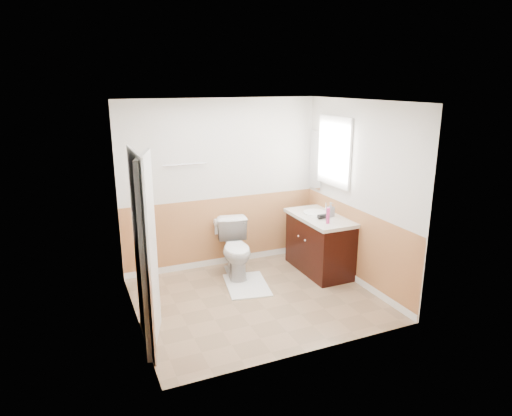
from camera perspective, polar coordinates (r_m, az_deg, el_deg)
name	(u,v)px	position (r m, az deg, el deg)	size (l,w,h in m)	color
floor	(257,299)	(5.90, 0.07, -11.54)	(3.00, 3.00, 0.00)	#8C7051
ceiling	(257,101)	(5.25, 0.08, 13.51)	(3.00, 3.00, 0.00)	white
wall_back	(222,185)	(6.62, -4.41, 3.01)	(3.00, 3.00, 0.00)	silver
wall_front	(310,239)	(4.33, 6.93, -4.00)	(3.00, 3.00, 0.00)	silver
wall_left	(131,221)	(5.06, -15.72, -1.57)	(3.00, 3.00, 0.00)	silver
wall_right	(358,194)	(6.17, 12.97, 1.71)	(3.00, 3.00, 0.00)	silver
wainscot_back	(223,233)	(6.81, -4.24, -3.17)	(3.00, 3.00, 0.00)	#C3834E
wainscot_front	(307,309)	(4.65, 6.55, -12.68)	(3.00, 3.00, 0.00)	#C3834E
wainscot_left	(137,283)	(5.33, -14.99, -9.28)	(2.60, 2.60, 0.00)	#C3834E
wainscot_right	(354,247)	(6.38, 12.47, -4.84)	(2.60, 2.60, 0.00)	#C3834E
toilet	(236,249)	(6.44, -2.57, -5.25)	(0.45, 0.78, 0.80)	white
bath_mat	(247,285)	(6.24, -1.18, -9.82)	(0.55, 0.80, 0.02)	silver
vanity_cabinet	(320,245)	(6.64, 8.13, -4.72)	(0.55, 1.10, 0.80)	black
vanity_knob_left	(305,240)	(6.36, 6.33, -4.14)	(0.03, 0.03, 0.03)	silver
vanity_knob_right	(299,236)	(6.52, 5.46, -3.60)	(0.03, 0.03, 0.03)	white
countertop	(320,218)	(6.50, 8.19, -1.22)	(0.60, 1.15, 0.05)	beige
sink_basin	(315,213)	(6.61, 7.61, -0.58)	(0.36, 0.36, 0.02)	white
faucet	(326,207)	(6.69, 8.95, 0.09)	(0.02, 0.02, 0.14)	white
lotion_bottle	(328,216)	(6.13, 9.19, -0.98)	(0.05, 0.05, 0.22)	#C23275
soap_dispenser	(330,209)	(6.48, 9.50, -0.17)	(0.09, 0.09, 0.20)	gray
hair_dryer_body	(323,216)	(6.35, 8.52, -1.07)	(0.07, 0.07, 0.14)	black
hair_dryer_handle	(318,217)	(6.40, 7.96, -1.19)	(0.03, 0.03, 0.07)	black
mirror_panel	(316,160)	(6.99, 7.66, 6.12)	(0.02, 0.35, 0.90)	silver
window_frame	(334,152)	(6.53, 9.99, 7.12)	(0.04, 0.80, 1.00)	white
window_glass	(335,152)	(6.54, 10.11, 7.13)	(0.01, 0.70, 0.90)	white
door	(149,253)	(4.72, -13.53, -5.61)	(0.05, 0.80, 2.04)	white
door_frame	(141,253)	(4.71, -14.45, -5.61)	(0.02, 0.92, 2.10)	white
door_knob	(149,248)	(5.06, -13.48, -4.99)	(0.06, 0.06, 0.06)	silver
towel_bar	(185,164)	(6.35, -9.04, 5.54)	(0.02, 0.02, 0.62)	silver
tp_holder_bar	(218,222)	(6.66, -4.92, -1.81)	(0.02, 0.02, 0.14)	silver
tp_roll	(218,222)	(6.66, -4.92, -1.81)	(0.11, 0.11, 0.10)	white
tp_sheet	(218,229)	(6.70, -4.89, -2.70)	(0.10, 0.01, 0.16)	white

